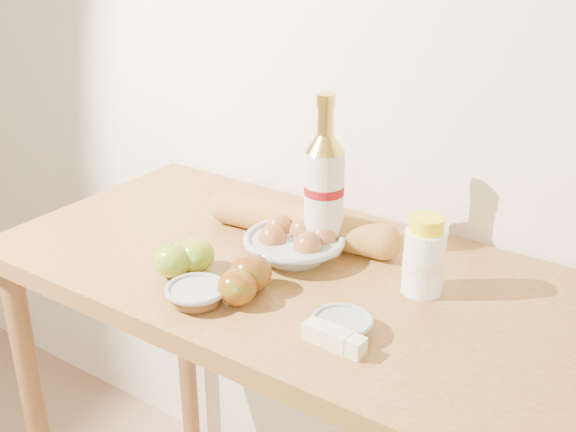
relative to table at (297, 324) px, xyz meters
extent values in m
cube|color=white|center=(0.00, 0.33, 0.52)|extent=(3.50, 0.02, 2.60)
cube|color=#A97536|center=(0.00, 0.00, 0.10)|extent=(1.20, 0.60, 0.04)
cylinder|color=brown|center=(-0.55, -0.25, -0.35)|extent=(0.05, 0.05, 0.86)
cylinder|color=brown|center=(-0.55, 0.25, -0.35)|extent=(0.05, 0.05, 0.86)
cylinder|color=beige|center=(0.00, 0.09, 0.23)|extent=(0.09, 0.09, 0.21)
cylinder|color=maroon|center=(0.00, 0.09, 0.26)|extent=(0.10, 0.10, 0.02)
cone|color=gold|center=(0.00, 0.09, 0.35)|extent=(0.09, 0.09, 0.03)
cylinder|color=gold|center=(0.00, 0.09, 0.39)|extent=(0.04, 0.04, 0.05)
cylinder|color=gold|center=(0.00, 0.09, 0.43)|extent=(0.04, 0.04, 0.02)
cylinder|color=white|center=(0.23, 0.06, 0.18)|extent=(0.09, 0.09, 0.12)
cylinder|color=#FDDED5|center=(0.23, 0.06, 0.18)|extent=(0.09, 0.09, 0.03)
cylinder|color=#FFEB0D|center=(0.23, 0.06, 0.26)|extent=(0.07, 0.07, 0.03)
torus|color=#94A19C|center=(-0.03, 0.03, 0.16)|extent=(0.23, 0.23, 0.02)
ellipsoid|color=brown|center=(-0.06, 0.01, 0.16)|extent=(0.06, 0.06, 0.07)
ellipsoid|color=brown|center=(0.01, 0.02, 0.16)|extent=(0.06, 0.06, 0.07)
ellipsoid|color=brown|center=(-0.04, 0.07, 0.16)|extent=(0.06, 0.06, 0.07)
ellipsoid|color=brown|center=(-0.08, 0.06, 0.16)|extent=(0.06, 0.06, 0.07)
ellipsoid|color=brown|center=(0.01, 0.07, 0.16)|extent=(0.06, 0.06, 0.07)
cylinder|color=#C08B3A|center=(-0.06, 0.11, 0.16)|extent=(0.36, 0.11, 0.07)
sphere|color=#C08B3A|center=(-0.24, 0.09, 0.16)|extent=(0.08, 0.08, 0.07)
sphere|color=#C08B3A|center=(0.11, 0.13, 0.16)|extent=(0.08, 0.08, 0.07)
ellipsoid|color=#A4A020|center=(-0.15, -0.12, 0.16)|extent=(0.08, 0.08, 0.06)
cylinder|color=#523A1B|center=(-0.15, -0.12, 0.18)|extent=(0.01, 0.01, 0.01)
ellipsoid|color=maroon|center=(-0.02, -0.12, 0.16)|extent=(0.10, 0.10, 0.07)
cylinder|color=#4A2E18|center=(-0.02, -0.12, 0.19)|extent=(0.01, 0.01, 0.01)
ellipsoid|color=#980808|center=(-0.01, -0.16, 0.16)|extent=(0.08, 0.08, 0.06)
cylinder|color=#53361B|center=(-0.01, -0.16, 0.18)|extent=(0.01, 0.01, 0.01)
torus|color=gray|center=(-0.07, -0.20, 0.15)|extent=(0.13, 0.13, 0.01)
cylinder|color=brown|center=(-0.07, -0.20, 0.14)|extent=(0.10, 0.10, 0.02)
torus|color=#909D97|center=(0.18, -0.14, 0.15)|extent=(0.12, 0.12, 0.01)
cylinder|color=brown|center=(0.18, -0.14, 0.14)|extent=(0.10, 0.10, 0.02)
cube|color=beige|center=(0.19, -0.18, 0.14)|extent=(0.11, 0.03, 0.03)
cube|color=beige|center=(0.19, -0.18, 0.14)|extent=(0.06, 0.03, 0.03)
ellipsoid|color=#A4A020|center=(-0.17, -0.15, 0.16)|extent=(0.08, 0.08, 0.06)
cylinder|color=#523A1B|center=(-0.17, -0.15, 0.18)|extent=(0.01, 0.01, 0.01)
camera|label=1|loc=(0.68, -1.00, 0.77)|focal=45.00mm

